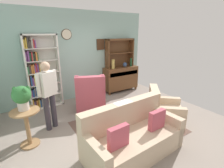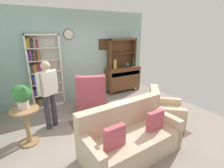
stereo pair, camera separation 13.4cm
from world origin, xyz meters
TOP-DOWN VIEW (x-y plane):
  - ground_plane at (0.00, 0.00)m, footprint 5.40×4.60m
  - wall_back at (0.00, 2.13)m, footprint 5.00×0.09m
  - area_rug at (0.20, -0.30)m, footprint 2.24×1.90m
  - bookshelf at (-1.21, 1.94)m, footprint 0.90×0.30m
  - sideboard at (1.53, 1.86)m, footprint 1.30×0.45m
  - sideboard_hutch at (1.53, 1.97)m, footprint 1.10×0.26m
  - vase_tall at (1.14, 1.78)m, footprint 0.11×0.11m
  - vase_round at (1.66, 1.79)m, footprint 0.15×0.15m
  - bottle_wine at (1.92, 1.77)m, footprint 0.07×0.07m
  - couch_floral at (-0.23, -1.01)m, footprint 1.85×0.95m
  - armchair_floral at (1.08, -0.60)m, footprint 1.08×1.08m
  - wingback_chair at (-0.13, 0.97)m, footprint 1.02×1.04m
  - plant_stand at (-1.81, 0.22)m, footprint 0.52×0.52m
  - potted_plant_large at (-1.82, 0.27)m, footprint 0.34×0.34m
  - person_reading at (-1.30, 0.62)m, footprint 0.50×0.34m

SIDE VIEW (x-z plane):
  - ground_plane at x=0.00m, z-range -0.02..0.00m
  - area_rug at x=0.20m, z-range 0.00..0.01m
  - armchair_floral at x=1.08m, z-range -0.15..0.73m
  - couch_floral at x=-0.23m, z-range -0.14..0.76m
  - wingback_chair at x=-0.13m, z-range -0.14..0.91m
  - plant_stand at x=-1.81m, z-range 0.08..0.83m
  - sideboard at x=1.53m, z-range 0.05..0.97m
  - person_reading at x=-1.30m, z-range 0.13..1.69m
  - vase_round at x=1.66m, z-range 0.92..1.09m
  - potted_plant_large at x=-1.82m, z-range 0.79..1.25m
  - bookshelf at x=-1.21m, z-range -0.01..2.09m
  - bottle_wine at x=1.92m, z-range 0.92..1.22m
  - vase_tall at x=1.14m, z-range 0.92..1.24m
  - wall_back at x=0.00m, z-range 0.00..2.80m
  - sideboard_hutch at x=1.53m, z-range 1.06..2.06m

